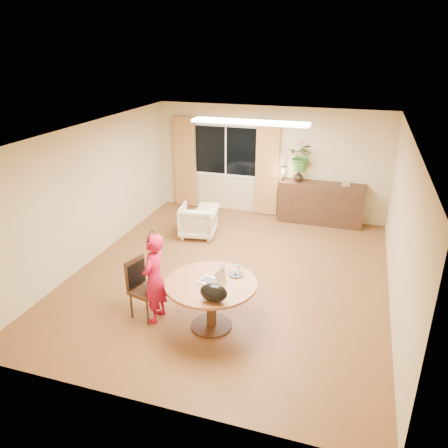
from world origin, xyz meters
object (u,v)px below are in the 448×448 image
armchair (198,221)px  sideboard (321,203)px  child (154,278)px  dining_chair (146,289)px  dining_table (211,292)px

armchair → sideboard: 2.90m
armchair → sideboard: bearing=-157.5°
child → dining_chair: bearing=-97.3°
armchair → sideboard: size_ratio=0.40×
sideboard → child: bearing=-112.7°
dining_chair → armchair: bearing=112.3°
dining_chair → sideboard: sideboard is taller
dining_table → sideboard: (1.09, 4.60, -0.11)m
dining_chair → armchair: size_ratio=1.24×
dining_chair → sideboard: bearing=81.6°
dining_table → sideboard: size_ratio=0.69×
dining_table → child: size_ratio=0.94×
child → sideboard: (1.95, 4.67, -0.22)m
dining_chair → sideboard: size_ratio=0.49×
dining_table → armchair: dining_table is taller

